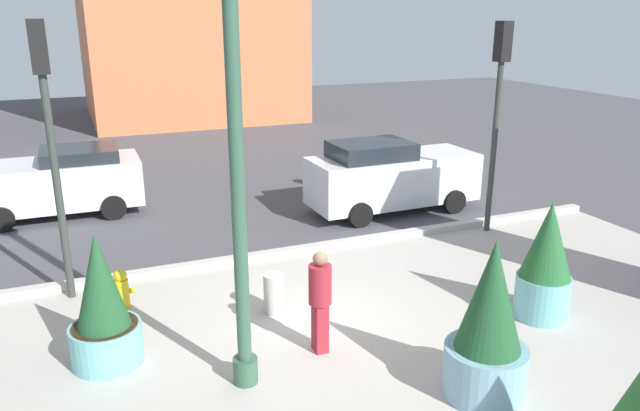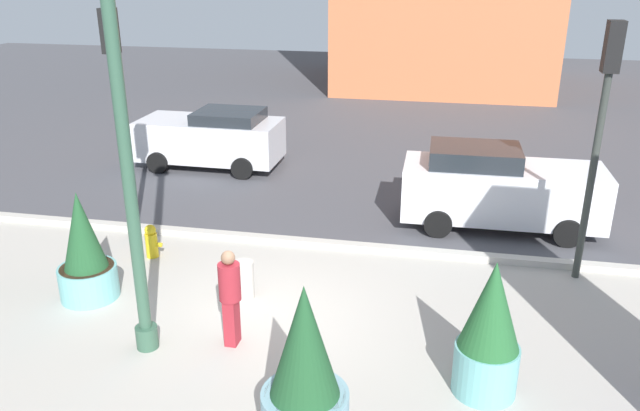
% 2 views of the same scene
% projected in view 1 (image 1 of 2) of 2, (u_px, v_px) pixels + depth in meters
% --- Properties ---
extents(ground_plane, '(60.00, 60.00, 0.00)m').
position_uv_depth(ground_plane, '(251.00, 246.00, 14.14)').
color(ground_plane, '#47474C').
extents(plaza_pavement, '(18.00, 10.00, 0.02)m').
position_uv_depth(plaza_pavement, '(369.00, 384.00, 8.86)').
color(plaza_pavement, '#ADA89E').
rests_on(plaza_pavement, ground_plane).
extents(curb_strip, '(18.00, 0.24, 0.16)m').
position_uv_depth(curb_strip, '(263.00, 256.00, 13.34)').
color(curb_strip, '#B7B2A8').
rests_on(curb_strip, ground_plane).
extents(lamp_post, '(0.44, 0.44, 6.93)m').
position_uv_depth(lamp_post, '(236.00, 157.00, 7.88)').
color(lamp_post, '#335642').
rests_on(lamp_post, ground_plane).
extents(potted_plant_curbside, '(1.16, 1.16, 2.33)m').
position_uv_depth(potted_plant_curbside, '(488.00, 329.00, 8.32)').
color(potted_plant_curbside, '#7AA8B7').
rests_on(potted_plant_curbside, ground_plane).
extents(potted_plant_near_left, '(1.08, 1.08, 2.13)m').
position_uv_depth(potted_plant_near_left, '(103.00, 310.00, 9.14)').
color(potted_plant_near_left, '#6BB2B2').
rests_on(potted_plant_near_left, ground_plane).
extents(potted_plant_mid_plaza, '(0.94, 0.94, 2.14)m').
position_uv_depth(potted_plant_mid_plaza, '(546.00, 263.00, 10.52)').
color(potted_plant_mid_plaza, '#6BB2B2').
rests_on(potted_plant_mid_plaza, ground_plane).
extents(fire_hydrant, '(0.36, 0.26, 0.75)m').
position_uv_depth(fire_hydrant, '(122.00, 289.00, 11.07)').
color(fire_hydrant, gold).
rests_on(fire_hydrant, ground_plane).
extents(concrete_bollard, '(0.36, 0.36, 0.75)m').
position_uv_depth(concrete_bollard, '(274.00, 294.00, 10.86)').
color(concrete_bollard, '#B2ADA3').
rests_on(concrete_bollard, ground_plane).
extents(traffic_light_far_side, '(0.28, 0.42, 5.08)m').
position_uv_depth(traffic_light_far_side, '(48.00, 119.00, 10.57)').
color(traffic_light_far_side, '#333833').
rests_on(traffic_light_far_side, ground_plane).
extents(traffic_light_corner, '(0.28, 0.42, 5.01)m').
position_uv_depth(traffic_light_corner, '(498.00, 95.00, 14.14)').
color(traffic_light_corner, '#333833').
rests_on(traffic_light_corner, ground_plane).
extents(car_intersection, '(4.30, 2.16, 1.78)m').
position_uv_depth(car_intersection, '(59.00, 181.00, 16.10)').
color(car_intersection, silver).
rests_on(car_intersection, ground_plane).
extents(car_curb_east, '(4.60, 1.97, 1.96)m').
position_uv_depth(car_curb_east, '(391.00, 176.00, 16.37)').
color(car_curb_east, silver).
rests_on(car_curb_east, ground_plane).
extents(pedestrian_by_curb, '(0.37, 0.37, 1.71)m').
position_uv_depth(pedestrian_by_curb, '(320.00, 297.00, 9.45)').
color(pedestrian_by_curb, maroon).
rests_on(pedestrian_by_curb, ground_plane).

